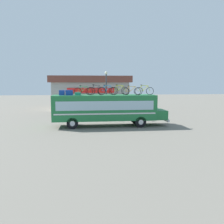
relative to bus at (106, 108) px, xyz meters
The scene contains 13 objects.
ground_plane 1.73m from the bus, behind, with size 120.00×120.00×0.00m, color slate.
bus is the anchor object (origin of this frame).
luggage_bag_1 4.30m from the bus, behind, with size 0.48×0.46×0.46m, color #193899.
luggage_bag_2 3.69m from the bus, behind, with size 0.65×0.55×0.47m, color #193899.
luggage_bag_3 2.96m from the bus, behind, with size 0.52×0.53×0.28m, color #1E7F66.
rooftop_bicycle_1 2.64m from the bus, behind, with size 1.73×0.44×0.90m.
rooftop_bicycle_2 1.87m from the bus, behind, with size 1.69×0.44×0.97m.
rooftop_bicycle_3 1.63m from the bus, 69.87° to the left, with size 1.75×0.44×0.95m.
rooftop_bicycle_4 2.05m from the bus, ahead, with size 1.75×0.44×0.96m.
rooftop_bicycle_5 2.83m from the bus, ahead, with size 1.73×0.44×0.87m.
rooftop_bicycle_6 3.85m from the bus, ahead, with size 1.79×0.44×0.95m.
roadside_building 16.53m from the bus, 93.55° to the left, with size 12.16×8.02×5.08m.
street_lamp 5.09m from the bus, 84.76° to the left, with size 0.34×0.34×5.32m.
Camera 1 is at (-1.96, -22.26, 4.02)m, focal length 38.65 mm.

